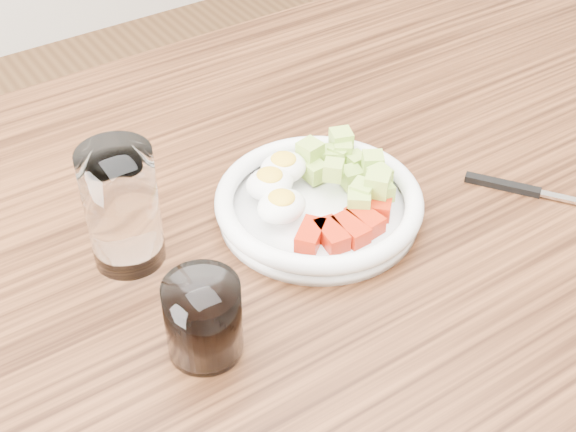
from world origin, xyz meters
The scene contains 5 objects.
dining_table centered at (0.00, 0.00, 0.67)m, with size 1.50×0.90×0.77m.
bowl centered at (0.04, 0.02, 0.79)m, with size 0.22×0.22×0.06m.
fork centered at (0.25, -0.07, 0.77)m, with size 0.11×0.15×0.01m.
water_glass centered at (-0.16, 0.08, 0.83)m, with size 0.07×0.07×0.13m, color white.
coffee_glass centered at (-0.15, -0.07, 0.81)m, with size 0.07×0.07×0.08m.
Camera 1 is at (-0.35, -0.51, 1.33)m, focal length 50.00 mm.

